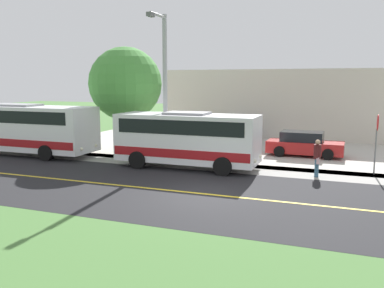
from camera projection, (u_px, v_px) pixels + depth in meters
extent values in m
plane|color=#477238|center=(204.00, 194.00, 16.06)|extent=(120.00, 120.00, 0.00)
cube|color=black|center=(204.00, 194.00, 16.06)|extent=(8.00, 100.00, 0.01)
cube|color=gray|center=(237.00, 168.00, 20.87)|extent=(2.40, 100.00, 0.01)
cube|color=#B2ADA3|center=(309.00, 150.00, 26.49)|extent=(14.00, 36.00, 0.01)
cube|color=gold|center=(204.00, 194.00, 16.06)|extent=(0.16, 100.00, 0.00)
cube|color=white|center=(187.00, 138.00, 20.84)|extent=(2.38, 7.29, 2.40)
cube|color=maroon|center=(187.00, 150.00, 20.94)|extent=(2.42, 7.14, 0.44)
cube|color=black|center=(187.00, 125.00, 20.74)|extent=(2.42, 6.56, 0.70)
cube|color=gray|center=(187.00, 113.00, 20.65)|extent=(1.43, 2.19, 0.12)
cylinder|color=black|center=(235.00, 158.00, 21.33)|extent=(0.25, 0.90, 0.90)
cylinder|color=black|center=(223.00, 166.00, 19.12)|extent=(0.25, 0.90, 0.90)
cylinder|color=black|center=(157.00, 152.00, 22.90)|extent=(0.25, 0.90, 0.90)
cylinder|color=black|center=(137.00, 160.00, 20.69)|extent=(0.25, 0.90, 0.90)
sphere|color=#F2EACC|center=(260.00, 156.00, 20.30)|extent=(0.20, 0.20, 0.20)
sphere|color=#F2EACC|center=(255.00, 161.00, 19.09)|extent=(0.20, 0.20, 0.20)
cube|color=white|center=(16.00, 127.00, 24.79)|extent=(2.53, 10.30, 2.59)
cube|color=maroon|center=(17.00, 139.00, 24.91)|extent=(2.57, 10.10, 0.44)
cube|color=black|center=(16.00, 115.00, 24.68)|extent=(2.57, 9.27, 0.70)
cube|color=gray|center=(15.00, 105.00, 24.59)|extent=(1.52, 3.09, 0.12)
cylinder|color=black|center=(74.00, 146.00, 25.04)|extent=(0.25, 0.90, 0.90)
cylinder|color=black|center=(46.00, 153.00, 22.69)|extent=(0.25, 0.90, 0.90)
sphere|color=#F2EACC|center=(96.00, 145.00, 23.78)|extent=(0.20, 0.20, 0.20)
sphere|color=#F2EACC|center=(81.00, 149.00, 22.50)|extent=(0.20, 0.20, 0.20)
cylinder|color=#335972|center=(317.00, 167.00, 19.04)|extent=(0.18, 0.18, 0.85)
cylinder|color=#335972|center=(316.00, 168.00, 18.85)|extent=(0.18, 0.18, 0.85)
cylinder|color=#4C1919|center=(317.00, 152.00, 18.83)|extent=(0.34, 0.34, 0.67)
sphere|color=tan|center=(318.00, 142.00, 18.76)|extent=(0.23, 0.23, 0.23)
cylinder|color=#4C1919|center=(318.00, 150.00, 18.99)|extent=(0.28, 0.10, 0.61)
cube|color=white|center=(318.00, 159.00, 19.11)|extent=(0.20, 0.12, 0.28)
cylinder|color=#4C1919|center=(317.00, 152.00, 18.66)|extent=(0.28, 0.10, 0.61)
cube|color=beige|center=(318.00, 161.00, 18.63)|extent=(0.20, 0.12, 0.28)
cylinder|color=slate|center=(375.00, 152.00, 19.28)|extent=(0.07, 0.07, 2.20)
cylinder|color=red|center=(378.00, 122.00, 19.06)|extent=(0.76, 0.03, 0.76)
cylinder|color=#9E9EA3|center=(165.00, 91.00, 21.45)|extent=(0.24, 0.24, 7.82)
cylinder|color=#9E9EA3|center=(158.00, 15.00, 20.14)|extent=(1.60, 0.14, 0.14)
cube|color=#59595B|center=(151.00, 15.00, 19.41)|extent=(0.50, 0.24, 0.20)
cube|color=navy|center=(237.00, 135.00, 29.51)|extent=(4.43, 1.88, 0.70)
cube|color=black|center=(237.00, 127.00, 29.23)|extent=(2.45, 1.57, 0.57)
cylinder|color=black|center=(230.00, 135.00, 31.12)|extent=(0.64, 0.23, 0.64)
cylinder|color=black|center=(254.00, 136.00, 30.46)|extent=(0.64, 0.23, 0.64)
cylinder|color=black|center=(220.00, 140.00, 28.61)|extent=(0.64, 0.23, 0.64)
cylinder|color=black|center=(244.00, 141.00, 27.96)|extent=(0.64, 0.23, 0.64)
cube|color=#A51E1E|center=(305.00, 147.00, 24.25)|extent=(1.90, 4.44, 0.70)
cube|color=black|center=(302.00, 136.00, 24.23)|extent=(1.59, 2.46, 0.57)
cylinder|color=black|center=(330.00, 150.00, 24.61)|extent=(0.24, 0.65, 0.64)
cylinder|color=black|center=(328.00, 154.00, 22.96)|extent=(0.24, 0.65, 0.64)
cylinder|color=black|center=(284.00, 147.00, 25.61)|extent=(0.24, 0.65, 0.64)
cylinder|color=black|center=(279.00, 151.00, 23.96)|extent=(0.24, 0.65, 0.64)
cylinder|color=#4C3826|center=(127.00, 132.00, 25.37)|extent=(0.36, 0.36, 2.59)
sphere|color=#478C3D|center=(125.00, 84.00, 24.92)|extent=(4.48, 4.48, 4.48)
cube|color=beige|center=(284.00, 102.00, 35.45)|extent=(10.00, 17.94, 5.33)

